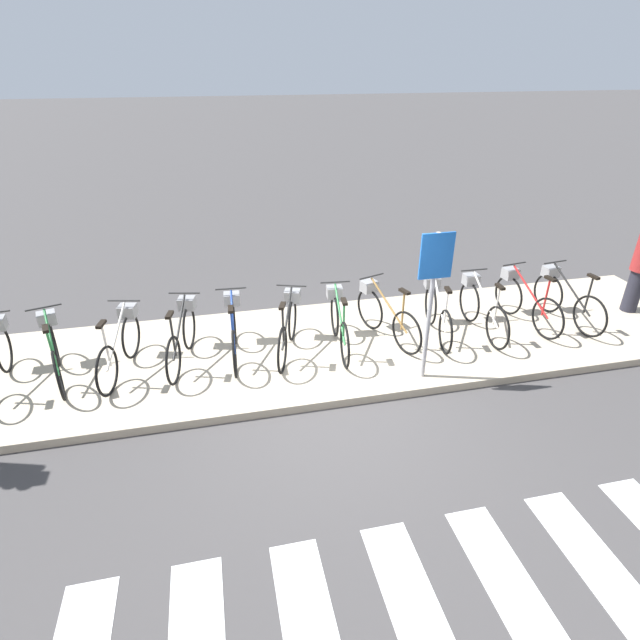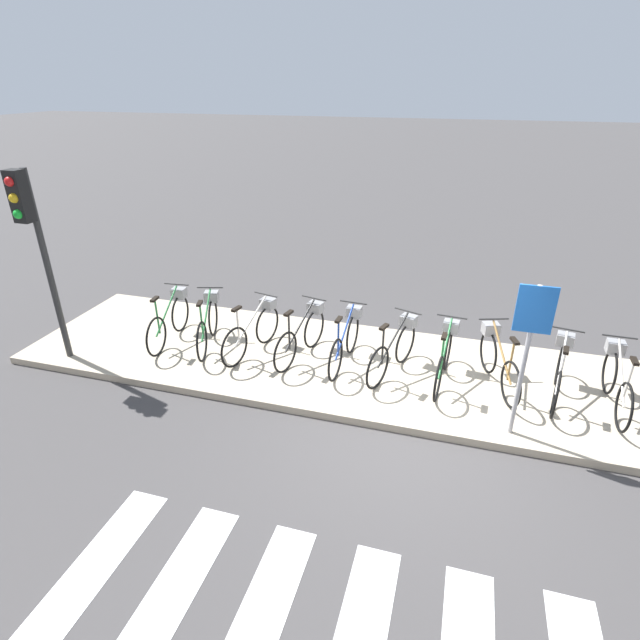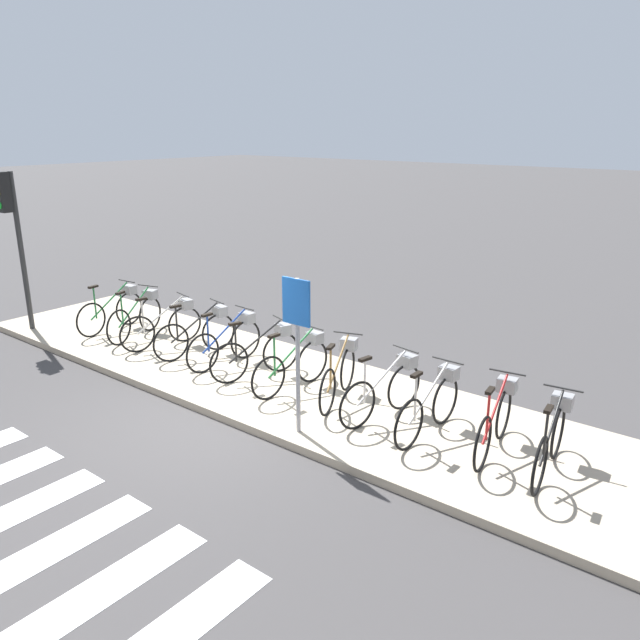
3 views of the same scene
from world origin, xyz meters
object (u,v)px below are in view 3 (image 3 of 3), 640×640
(parked_bicycle_5, at_px, (261,351))
(traffic_light, at_px, (10,218))
(parked_bicycle_6, at_px, (295,362))
(sign_post, at_px, (297,330))
(parked_bicycle_2, at_px, (166,323))
(parked_bicycle_4, at_px, (229,339))
(parked_bicycle_1, at_px, (138,314))
(parked_bicycle_11, at_px, (552,437))
(parked_bicycle_3, at_px, (200,331))
(parked_bicycle_8, at_px, (386,388))
(parked_bicycle_7, at_px, (340,372))
(parked_bicycle_9, at_px, (432,403))
(parked_bicycle_10, at_px, (496,418))
(parked_bicycle_0, at_px, (114,308))

(parked_bicycle_5, relative_size, traffic_light, 0.50)
(parked_bicycle_6, xyz_separation_m, sign_post, (0.96, -1.08, 1.00))
(parked_bicycle_2, bearing_deg, parked_bicycle_6, -0.37)
(parked_bicycle_4, relative_size, parked_bicycle_5, 1.05)
(parked_bicycle_1, height_order, parked_bicycle_6, same)
(parked_bicycle_2, bearing_deg, parked_bicycle_11, -0.05)
(parked_bicycle_5, bearing_deg, parked_bicycle_3, 177.41)
(parked_bicycle_4, distance_m, parked_bicycle_6, 1.59)
(parked_bicycle_4, bearing_deg, parked_bicycle_8, -1.15)
(parked_bicycle_4, bearing_deg, parked_bicycle_7, 0.29)
(parked_bicycle_3, bearing_deg, parked_bicycle_9, -1.37)
(parked_bicycle_2, distance_m, parked_bicycle_11, 7.10)
(parked_bicycle_10, relative_size, traffic_light, 0.52)
(parked_bicycle_6, bearing_deg, parked_bicycle_8, 1.32)
(parked_bicycle_5, distance_m, parked_bicycle_6, 0.77)
(parked_bicycle_3, bearing_deg, parked_bicycle_8, -0.91)
(parked_bicycle_5, distance_m, parked_bicycle_8, 2.40)
(parked_bicycle_5, bearing_deg, parked_bicycle_4, 174.95)
(parked_bicycle_8, xyz_separation_m, sign_post, (-0.67, -1.11, 1.00))
(parked_bicycle_0, xyz_separation_m, parked_bicycle_7, (5.54, 0.11, 0.00))
(parked_bicycle_10, distance_m, traffic_light, 9.62)
(parked_bicycle_3, height_order, parked_bicycle_8, same)
(parked_bicycle_4, distance_m, parked_bicycle_9, 3.96)
(parked_bicycle_2, height_order, parked_bicycle_11, same)
(parked_bicycle_2, relative_size, parked_bicycle_6, 0.98)
(parked_bicycle_0, distance_m, parked_bicycle_9, 7.14)
(parked_bicycle_6, distance_m, sign_post, 1.76)
(parked_bicycle_6, xyz_separation_m, parked_bicycle_9, (2.37, -0.01, 0.00))
(parked_bicycle_3, bearing_deg, parked_bicycle_0, -177.65)
(parked_bicycle_2, xyz_separation_m, sign_post, (4.12, -1.10, 1.00))
(parked_bicycle_4, distance_m, parked_bicycle_11, 5.52)
(parked_bicycle_2, distance_m, sign_post, 4.38)
(parked_bicycle_1, distance_m, parked_bicycle_4, 2.46)
(parked_bicycle_4, xyz_separation_m, parked_bicycle_7, (2.36, 0.01, 0.00))
(parked_bicycle_9, distance_m, parked_bicycle_10, 0.86)
(parked_bicycle_2, relative_size, parked_bicycle_8, 0.99)
(parked_bicycle_2, relative_size, parked_bicycle_4, 0.98)
(parked_bicycle_1, height_order, sign_post, sign_post)
(traffic_light, distance_m, sign_post, 7.16)
(parked_bicycle_6, xyz_separation_m, parked_bicycle_10, (3.22, 0.09, 0.00))
(parked_bicycle_3, xyz_separation_m, parked_bicycle_4, (0.74, 0.00, 0.00))
(parked_bicycle_6, distance_m, parked_bicycle_9, 2.37)
(parked_bicycle_0, relative_size, parked_bicycle_7, 1.04)
(parked_bicycle_6, xyz_separation_m, parked_bicycle_11, (3.94, 0.01, 0.00))
(parked_bicycle_8, bearing_deg, parked_bicycle_4, 178.85)
(parked_bicycle_1, bearing_deg, parked_bicycle_10, 0.39)
(traffic_light, bearing_deg, parked_bicycle_0, 39.26)
(parked_bicycle_5, distance_m, sign_post, 2.29)
(traffic_light, bearing_deg, parked_bicycle_7, 10.21)
(parked_bicycle_8, bearing_deg, parked_bicycle_3, 179.09)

